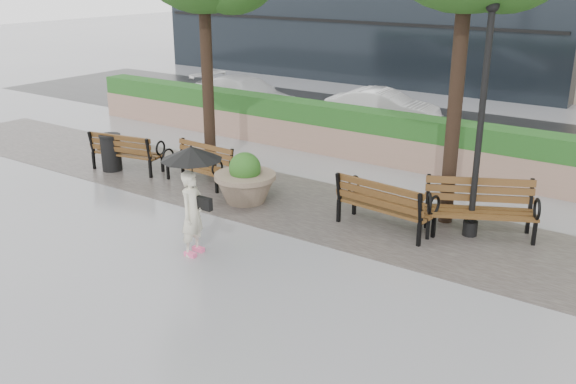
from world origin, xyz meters
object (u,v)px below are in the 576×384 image
Objects in this scene: bench_0 at (127,160)px; bench_1 at (199,173)px; car_left at (247,96)px; bench_2 at (385,215)px; lamppost at (479,138)px; bench_3 at (479,221)px; pedestrian at (192,190)px; car_right at (383,108)px; trash_bin at (111,154)px; planter_left at (245,183)px.

bench_1 is at bearing 176.39° from bench_0.
bench_2 is at bearing -119.88° from car_left.
bench_1 is 0.40× the size of lamppost.
bench_0 is at bearing -159.06° from car_left.
car_left is at bearing -87.26° from bench_0.
bench_3 is 5.50m from pedestrian.
car_right is at bearing 86.67° from bench_1.
pedestrian reaches higher than car_right.
trash_bin is 5.83m from pedestrian.
car_right reaches higher than bench_3.
bench_2 is at bearing 5.73° from planter_left.
planter_left is 1.51× the size of trash_bin.
lamppost reaches higher than bench_1.
pedestrian reaches higher than car_left.
bench_0 is at bearing 159.60° from bench_3.
trash_bin is at bearing -162.09° from car_left.
car_left is (-10.48, 6.01, 0.32)m from bench_3.
planter_left is at bearing 177.18° from car_right.
pedestrian is at bearing -179.31° from car_right.
bench_1 is 1.76m from planter_left.
car_left is (-8.85, 6.76, 0.34)m from bench_2.
bench_2 is 0.45× the size of car_left.
bench_1 is 4.11m from pedestrian.
pedestrian is at bearing -136.15° from lamppost.
bench_0 is at bearing 150.56° from car_right.
bench_3 reaches higher than bench_0.
bench_0 is at bearing -169.74° from bench_1.
lamppost reaches higher than car_right.
bench_3 is at bearing 7.51° from trash_bin.
bench_2 is at bearing -46.66° from pedestrian.
bench_3 is at bearing 9.37° from bench_1.
car_right is at bearing 127.82° from lamppost.
car_right is (-4.07, 7.87, 0.29)m from bench_2.
bench_1 is 1.99× the size of trash_bin.
trash_bin is 0.25× the size of car_right.
trash_bin is (-9.16, -1.21, 0.12)m from bench_3.
bench_0 is 0.89× the size of bench_3.
trash_bin is 7.34m from car_left.
bench_1 is 0.82× the size of bench_3.
bench_1 is at bearing 5.51° from bench_2.
bench_0 is 1.10× the size of bench_1.
lamppost is 2.21× the size of pedestrian.
car_right is at bearing 101.91° from bench_3.
planter_left is at bearing -134.22° from car_left.
bench_2 is 1.50× the size of planter_left.
lamppost is (8.67, 0.94, 1.67)m from bench_0.
bench_3 is 2.43× the size of trash_bin.
bench_2 is 3.27m from planter_left.
bench_0 is 8.88m from lamppost.
bench_3 reaches higher than bench_2.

